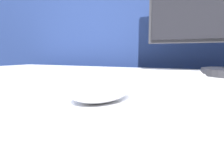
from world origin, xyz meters
TOP-DOWN VIEW (x-y plane):
  - partition_panel at (0.00, 0.62)m, footprint 5.00×0.03m
  - computer_mouse_near at (0.07, -0.20)m, footprint 0.08×0.12m
  - keyboard at (-0.00, 0.00)m, footprint 0.40×0.20m

SIDE VIEW (x-z plane):
  - partition_panel at x=0.00m, z-range 0.00..1.18m
  - keyboard at x=0.00m, z-range 0.74..0.76m
  - computer_mouse_near at x=0.07m, z-range 0.74..0.78m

